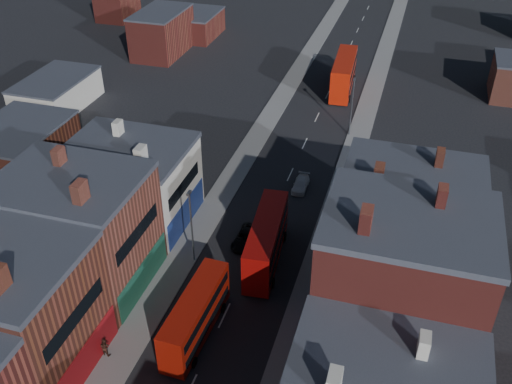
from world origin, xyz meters
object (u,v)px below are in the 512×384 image
Objects in this scene: bus_2 at (344,74)px; ped_1 at (105,347)px; bus_1 at (266,240)px; bus_0 at (195,315)px; car_2 at (246,238)px; car_3 at (301,184)px.

bus_2 is 57.70m from ped_1.
bus_1 is at bearing -116.16° from ped_1.
bus_0 is at bearing -140.57° from ped_1.
bus_1 is at bearing -93.92° from bus_2.
bus_0 is 0.79× the size of bus_2.
bus_1 is at bearing -35.21° from car_2.
bus_0 is 52.83m from bus_2.
bus_0 is 0.88× the size of bus_1.
car_2 is 11.72m from car_3.
ped_1 is at bearing -108.50° from car_2.
bus_1 reaches higher than ped_1.
bus_2 reaches higher than bus_1.
bus_2 is 28.73m from car_3.
car_3 is (0.36, 13.41, -1.97)m from bus_1.
bus_1 is at bearing 76.24° from bus_0.
ped_1 reaches higher than car_3.
bus_1 reaches higher than car_3.
bus_1 is 17.51m from ped_1.
bus_1 is (3.00, 10.67, 0.28)m from bus_0.
car_2 is (-3.13, -39.95, -2.24)m from bus_2.
ped_1 is at bearing -127.18° from bus_1.
bus_0 is 7.57m from ped_1.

